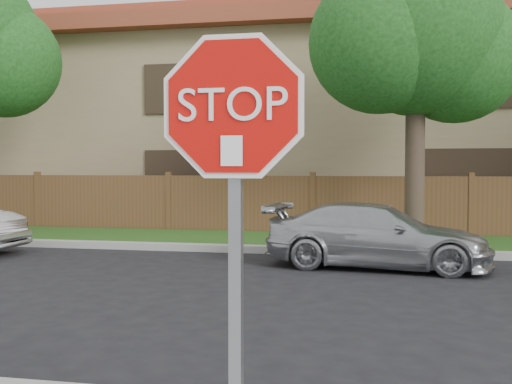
# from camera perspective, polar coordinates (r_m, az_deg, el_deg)

# --- Properties ---
(far_curb) EXTENTS (70.00, 0.30, 0.15)m
(far_curb) POSITION_cam_1_polar(r_m,az_deg,el_deg) (12.78, 3.95, -5.55)
(far_curb) COLOR gray
(far_curb) RESTS_ON ground
(grass_strip) EXTENTS (70.00, 3.00, 0.12)m
(grass_strip) POSITION_cam_1_polar(r_m,az_deg,el_deg) (14.40, 4.77, -4.70)
(grass_strip) COLOR #1E4714
(grass_strip) RESTS_ON ground
(fence) EXTENTS (70.00, 0.12, 1.60)m
(fence) POSITION_cam_1_polar(r_m,az_deg,el_deg) (15.92, 5.42, -1.35)
(fence) COLOR brown
(fence) RESTS_ON ground
(apartment_building) EXTENTS (35.20, 9.20, 7.20)m
(apartment_building) POSITION_cam_1_polar(r_m,az_deg,el_deg) (21.53, 6.94, 6.90)
(apartment_building) COLOR #9B8660
(apartment_building) RESTS_ON ground
(tree_mid) EXTENTS (4.80, 3.90, 7.35)m
(tree_mid) POSITION_cam_1_polar(r_m,az_deg,el_deg) (14.32, 15.13, 14.55)
(tree_mid) COLOR #382B21
(tree_mid) RESTS_ON ground
(stop_sign) EXTENTS (1.01, 0.13, 2.55)m
(stop_sign) POSITION_cam_1_polar(r_m,az_deg,el_deg) (3.00, -2.14, 2.00)
(stop_sign) COLOR gray
(stop_sign) RESTS_ON sidewalk_near
(sedan_right) EXTENTS (4.20, 2.07, 1.17)m
(sedan_right) POSITION_cam_1_polar(r_m,az_deg,el_deg) (11.19, 11.45, -4.09)
(sedan_right) COLOR #A9ADB0
(sedan_right) RESTS_ON ground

